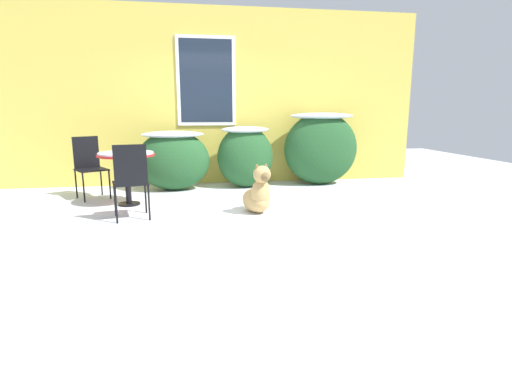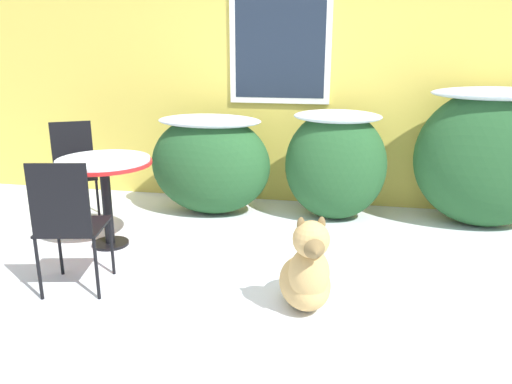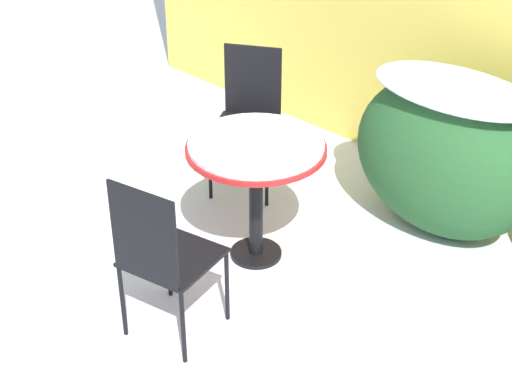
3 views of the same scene
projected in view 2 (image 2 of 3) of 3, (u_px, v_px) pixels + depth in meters
ground_plane at (240, 287)px, 3.63m from camera, size 16.00×16.00×0.00m
house_wall at (285, 53)px, 5.25m from camera, size 8.00×0.10×3.20m
shrub_left at (210, 162)px, 5.11m from camera, size 1.24×0.73×1.03m
shrub_middle at (335, 162)px, 4.93m from camera, size 1.00×0.69×1.10m
shrub_right at (490, 155)px, 4.69m from camera, size 1.39×0.79×1.33m
patio_table at (104, 172)px, 4.22m from camera, size 0.81×0.81×0.78m
patio_chair_near_table at (74, 167)px, 4.95m from camera, size 0.59×0.59×0.97m
patio_chair_far_side at (69, 221)px, 3.42m from camera, size 0.51×0.51×0.97m
dog at (307, 274)px, 3.26m from camera, size 0.46×0.75×0.69m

